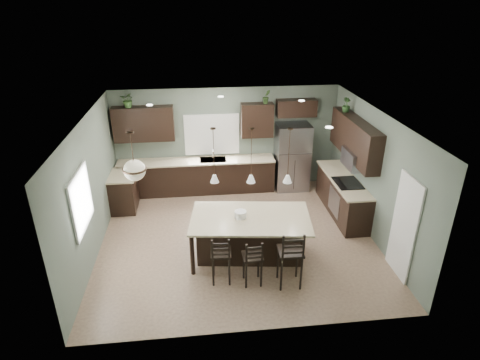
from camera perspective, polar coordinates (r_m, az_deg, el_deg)
The scene contains 33 objects.
ground at distance 9.12m, azimuth -0.34°, elevation -8.23°, with size 6.00×6.00×0.00m, color #9E8466.
pantry_door at distance 8.16m, azimuth 22.29°, elevation -6.28°, with size 0.04×0.82×2.04m, color white.
window_back at distance 10.89m, azimuth -4.03°, elevation 6.49°, with size 1.35×0.02×1.00m, color white.
window_left at distance 7.92m, azimuth -21.74°, elevation -2.76°, with size 0.02×1.10×1.00m, color white.
left_return_cabs at distance 10.51m, azimuth -16.18°, elevation -1.69°, with size 0.60×0.90×0.90m, color black.
left_return_countertop at distance 10.31m, azimuth -16.38°, elevation 0.64°, with size 0.66×0.96×0.04m, color beige.
back_lower_cabs at distance 11.02m, azimuth -6.12°, elevation 0.48°, with size 4.20×0.60×0.90m, color black.
back_countertop at distance 10.82m, azimuth -6.23°, elevation 2.70°, with size 4.20×0.66×0.04m, color beige.
sink_inset at distance 10.82m, azimuth -3.85°, elevation 2.89°, with size 0.70×0.45×0.01m, color gray.
faucet at distance 10.74m, azimuth -3.86°, elevation 3.55°, with size 0.02×0.02×0.28m, color silver.
back_upper_left at distance 10.70m, azimuth -13.54°, elevation 7.76°, with size 1.55×0.34×0.90m, color black.
back_upper_right at distance 10.73m, azimuth 2.43°, elevation 8.49°, with size 0.85×0.34×0.90m, color black.
fridge_header at distance 10.86m, azimuth 8.03°, elevation 10.11°, with size 1.05×0.34×0.45m, color black.
right_lower_cabs at distance 10.23m, azimuth 14.33°, elevation -2.24°, with size 0.60×2.35×0.90m, color black.
right_countertop at distance 10.02m, azimuth 14.51°, elevation 0.14°, with size 0.66×2.35×0.04m, color beige.
cooktop at distance 9.78m, azimuth 15.06°, elevation -0.40°, with size 0.58×0.75×0.02m, color black.
wall_oven_front at distance 9.90m, azimuth 13.21°, elevation -3.07°, with size 0.01×0.72×0.60m, color gray.
right_upper_cabs at distance 9.70m, azimuth 15.99°, elevation 5.71°, with size 0.34×2.35×0.90m, color black.
microwave at distance 9.58m, azimuth 16.02°, elevation 2.90°, with size 0.40×0.75×0.40m, color gray.
refrigerator at distance 11.10m, azimuth 7.39°, elevation 3.28°, with size 0.90×0.74×1.85m, color gray.
kitchen_island at distance 8.31m, azimuth 1.46°, elevation -8.08°, with size 2.38×1.35×0.92m, color black.
serving_dish at distance 8.03m, azimuth 0.07°, elevation -4.90°, with size 0.24×0.24×0.14m, color white.
bar_stool_left at distance 7.63m, azimuth -2.71°, elevation -11.02°, with size 0.38×0.38×1.03m, color black.
bar_stool_center at distance 7.59m, azimuth 1.79°, elevation -11.46°, with size 0.36×0.36×0.98m, color black.
bar_stool_right at distance 7.55m, azimuth 7.13°, elevation -10.84°, with size 0.45×0.45×1.21m, color black.
pendant_left at distance 7.51m, azimuth -3.75°, elevation 3.46°, with size 0.17×0.17×1.10m, color white, non-canonical shape.
pendant_center at distance 7.49m, azimuth 1.61°, elevation 3.44°, with size 0.17×0.17×1.10m, color white, non-canonical shape.
pendant_right at distance 7.53m, azimuth 6.95°, elevation 3.40°, with size 0.17×0.17×1.10m, color white, non-canonical shape.
chandelier at distance 7.52m, azimuth -14.99°, elevation 3.26°, with size 0.44×0.44×0.95m, color #EFE7C4, non-canonical shape.
plant_back_left at distance 10.55m, azimuth -15.63°, elevation 10.93°, with size 0.35×0.30×0.39m, color #335826.
plant_back_right at distance 10.58m, azimuth 3.78°, elevation 11.76°, with size 0.20×0.16×0.36m, color #325023.
plant_right_wall at distance 10.11m, azimuth 14.88°, elevation 10.30°, with size 0.19×0.19×0.35m, color #294F22.
room_shell at distance 8.31m, azimuth -0.37°, elevation 1.61°, with size 6.00×6.00×6.00m.
Camera 1 is at (-0.80, -7.58, 5.01)m, focal length 30.00 mm.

